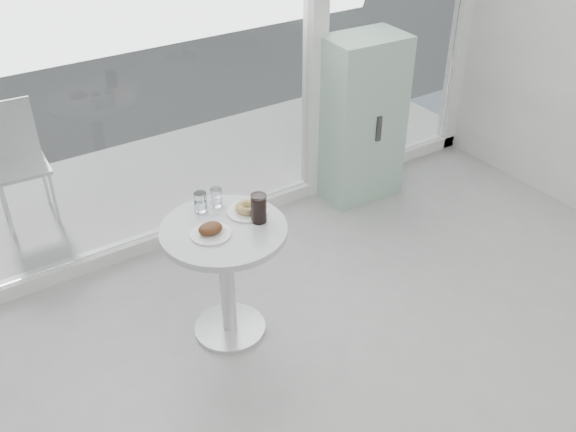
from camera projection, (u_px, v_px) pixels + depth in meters
main_table at (226, 259)px, 3.70m from camera, size 0.72×0.72×0.77m
patio_deck at (174, 177)px, 5.54m from camera, size 5.60×1.60×0.05m
mint_cabinet at (361, 119)px, 5.03m from camera, size 0.63×0.44×1.32m
patio_chair at (16, 156)px, 4.72m from camera, size 0.41×0.41×0.91m
plate_fritter at (211, 230)px, 3.51m from camera, size 0.23×0.23×0.07m
plate_donut at (247, 209)px, 3.70m from camera, size 0.24×0.24×0.06m
water_tumbler_a at (201, 203)px, 3.69m from camera, size 0.07×0.07×0.12m
water_tumbler_b at (217, 198)px, 3.74m from camera, size 0.07×0.07×0.11m
cola_glass at (259, 209)px, 3.59m from camera, size 0.09×0.09×0.17m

